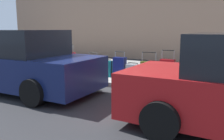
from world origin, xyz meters
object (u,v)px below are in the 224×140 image
suitcase_olive_11 (62,63)px  parked_car_navy_1 (19,62)px  suitcase_navy_6 (120,68)px  suitcase_black_2 (186,76)px  suitcase_black_9 (82,66)px  suitcase_silver_5 (133,72)px  suitcase_teal_7 (106,68)px  suitcase_maroon_8 (93,67)px  bollard_post (35,59)px  suitcase_olive_4 (149,72)px  suitcase_red_10 (71,62)px  fire_hydrant (46,59)px  suitcase_maroon_1 (208,78)px  suitcase_red_3 (167,72)px

suitcase_olive_11 → parked_car_navy_1: size_ratio=0.18×
suitcase_navy_6 → suitcase_black_2: bearing=179.4°
suitcase_black_9 → suitcase_silver_5: bearing=178.2°
suitcase_silver_5 → suitcase_teal_7: size_ratio=0.94×
suitcase_maroon_8 → suitcase_black_9: size_ratio=1.34×
parked_car_navy_1 → suitcase_silver_5: bearing=-137.5°
suitcase_silver_5 → bollard_post: (4.22, 0.15, 0.17)m
suitcase_black_2 → suitcase_silver_5: 1.65m
suitcase_olive_4 → suitcase_teal_7: (1.58, -0.12, -0.05)m
suitcase_red_10 → suitcase_olive_11: (0.48, -0.03, -0.06)m
suitcase_black_9 → suitcase_red_10: suitcase_red_10 is taller
suitcase_olive_4 → suitcase_black_2: bearing=-176.4°
suitcase_red_10 → fire_hydrant: size_ratio=1.32×
suitcase_olive_4 → bollard_post: bearing=1.3°
suitcase_teal_7 → suitcase_maroon_8: 0.54m
suitcase_olive_4 → fire_hydrant: size_ratio=1.16×
suitcase_teal_7 → suitcase_olive_4: bearing=175.8°
fire_hydrant → suitcase_olive_11: bearing=-176.5°
suitcase_navy_6 → bollard_post: size_ratio=1.04×
suitcase_maroon_1 → parked_car_navy_1: 5.28m
suitcase_olive_11 → suitcase_maroon_8: bearing=-179.6°
suitcase_olive_11 → bollard_post: 1.22m
suitcase_black_9 → suitcase_maroon_8: bearing=178.9°
fire_hydrant → bollard_post: (0.46, 0.15, 0.01)m
suitcase_navy_6 → suitcase_silver_5: bearing=174.4°
fire_hydrant → suitcase_teal_7: bearing=-178.5°
suitcase_olive_4 → fire_hydrant: (4.31, -0.04, 0.10)m
suitcase_red_3 → suitcase_silver_5: (1.11, 0.01, -0.11)m
suitcase_black_9 → suitcase_olive_11: (0.95, 0.02, 0.05)m
suitcase_olive_4 → suitcase_navy_6: bearing=-5.1°
suitcase_maroon_8 → suitcase_red_10: (0.98, 0.04, 0.10)m
suitcase_red_10 → suitcase_olive_11: suitcase_red_10 is taller
suitcase_maroon_8 → suitcase_black_9: (0.51, -0.01, -0.01)m
suitcase_black_9 → suitcase_teal_7: bearing=-179.5°
suitcase_black_2 → suitcase_teal_7: size_ratio=1.05×
fire_hydrant → suitcase_olive_4: bearing=179.4°
suitcase_red_3 → suitcase_teal_7: bearing=-1.6°
suitcase_black_2 → parked_car_navy_1: (4.15, 2.31, 0.37)m
suitcase_maroon_8 → suitcase_black_2: bearing=179.5°
suitcase_navy_6 → fire_hydrant: size_ratio=1.12×
suitcase_silver_5 → suitcase_black_9: suitcase_black_9 is taller
suitcase_maroon_1 → suitcase_olive_4: 1.69m
suitcase_maroon_8 → fire_hydrant: bearing=1.4°
suitcase_navy_6 → parked_car_navy_1: size_ratio=0.18×
suitcase_red_3 → fire_hydrant: (4.87, 0.01, 0.05)m
suitcase_black_9 → parked_car_navy_1: parked_car_navy_1 is taller
suitcase_maroon_8 → suitcase_silver_5: bearing=178.0°
suitcase_black_2 → suitcase_maroon_8: suitcase_maroon_8 is taller
suitcase_maroon_1 → suitcase_navy_6: 2.74m
suitcase_maroon_8 → suitcase_olive_11: 1.46m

